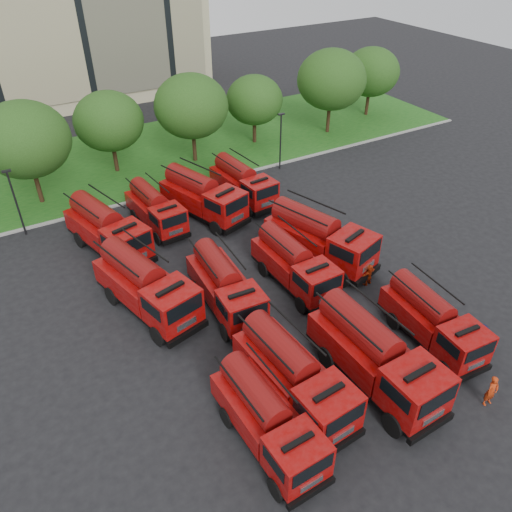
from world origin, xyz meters
The scene contains 29 objects.
ground centered at (0.00, 0.00, 0.00)m, with size 140.00×140.00×0.00m, color black.
lawn centered at (0.00, 26.00, 0.06)m, with size 70.00×16.00×0.12m, color #164C14.
curb centered at (0.00, 17.90, 0.07)m, with size 70.00×0.30×0.14m, color gray.
tree_2 centered at (-8.00, 21.50, 5.35)m, with size 6.72×6.72×8.22m.
tree_3 centered at (-1.00, 24.00, 4.68)m, with size 5.88×5.88×7.19m.
tree_4 centered at (6.00, 22.50, 5.22)m, with size 6.55×6.55×8.01m.
tree_5 centered at (13.00, 23.50, 4.35)m, with size 5.46×5.46×6.68m.
tree_6 centered at (21.00, 22.00, 5.49)m, with size 6.89×6.89×8.42m.
tree_7 centered at (28.00, 24.00, 4.82)m, with size 6.05×6.05×7.39m.
lamp_post_0 centered at (-10.00, 17.20, 2.90)m, with size 0.60×0.25×5.11m.
lamp_post_1 centered at (12.00, 17.20, 2.90)m, with size 0.60×0.25×5.11m.
fire_truck_0 centered at (-3.72, -6.33, 1.51)m, with size 2.58×6.67×3.01m.
fire_truck_1 centered at (-1.44, -4.95, 1.66)m, with size 3.01×7.37×3.29m.
fire_truck_2 centered at (2.60, -6.03, 1.78)m, with size 3.01×7.85×3.54m.
fire_truck_3 centered at (7.22, -5.43, 1.49)m, with size 2.78×6.67×2.97m.
fire_truck_4 centered at (-5.12, 4.80, 1.76)m, with size 4.39×8.10×3.50m.
fire_truck_5 centered at (-1.10, 2.68, 1.57)m, with size 2.85×7.01×3.13m.
fire_truck_6 centered at (3.60, 2.49, 1.55)m, with size 2.61×6.83×3.09m.
fire_truck_7 centered at (6.51, 3.84, 1.79)m, with size 4.83×8.23×3.55m.
fire_truck_8 centered at (-5.26, 11.98, 1.73)m, with size 4.34×7.93×3.43m.
fire_truck_9 centered at (-1.27, 13.43, 1.46)m, with size 2.77×6.55×2.91m.
fire_truck_10 centered at (2.36, 13.01, 1.71)m, with size 4.65×7.88×3.40m.
fire_truck_11 centered at (6.22, 13.71, 1.56)m, with size 2.96×6.98×3.09m.
firefighter_0 centered at (6.54, -9.97, 0.00)m, with size 0.65×0.47×1.78m, color #B52E0D.
firefighter_1 centered at (3.96, -9.25, 0.00)m, with size 0.82×0.45×1.68m, color #B52E0D.
firefighter_2 centered at (7.72, -7.48, 0.00)m, with size 1.14×0.65×1.94m, color #B52E0D.
firefighter_3 centered at (9.19, -7.19, 0.00)m, with size 1.04×0.54×1.61m, color black.
firefighter_4 centered at (-0.17, 1.21, 0.00)m, with size 0.85×0.56×1.74m, color black.
firefighter_5 centered at (7.68, 0.11, 0.00)m, with size 1.38×0.59×1.48m, color #B52E0D.
Camera 1 is at (-10.97, -17.77, 19.75)m, focal length 35.00 mm.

